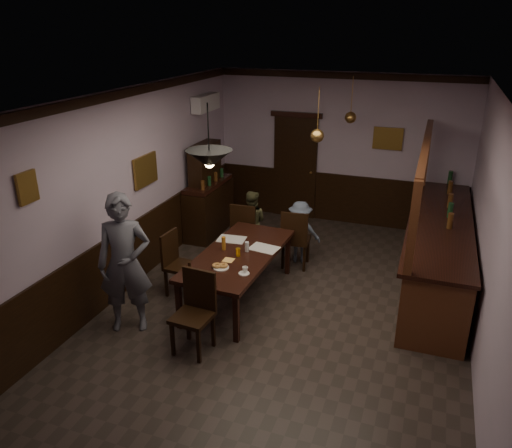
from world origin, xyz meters
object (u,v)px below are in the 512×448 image
at_px(bar_counter, 437,251).
at_px(chair_near, 196,308).
at_px(person_standing, 125,264).
at_px(pendant_brass_mid, 317,136).
at_px(sideboard, 208,198).
at_px(pendant_brass_far, 350,118).
at_px(chair_far_right, 295,237).
at_px(dining_table, 238,257).
at_px(chair_side, 176,261).
at_px(pendant_iron, 209,159).
at_px(chair_far_left, 245,229).
at_px(person_seated_left, 251,222).
at_px(soda_can, 238,252).
at_px(person_seated_right, 300,232).
at_px(coffee_cup, 245,269).

bearing_deg(bar_counter, chair_near, -134.96).
height_order(person_standing, pendant_brass_mid, pendant_brass_mid).
distance_m(sideboard, pendant_brass_far, 3.04).
bearing_deg(chair_far_right, dining_table, 62.92).
distance_m(chair_side, pendant_iron, 2.11).
distance_m(chair_side, pendant_brass_far, 3.94).
bearing_deg(sideboard, pendant_iron, -63.76).
xyz_separation_m(chair_far_left, pendant_iron, (0.36, -2.08, 1.77)).
relative_size(person_seated_left, pendant_brass_far, 1.43).
bearing_deg(soda_can, chair_near, -94.12).
bearing_deg(person_seated_left, chair_near, 85.87).
bearing_deg(chair_near, person_seated_right, 82.92).
xyz_separation_m(person_standing, person_seated_left, (0.71, 2.77, -0.37)).
distance_m(chair_side, person_seated_right, 2.23).
distance_m(person_seated_right, soda_can, 1.72).
bearing_deg(pendant_brass_far, chair_far_right, -109.06).
relative_size(chair_far_left, chair_near, 0.98).
bearing_deg(chair_far_left, dining_table, 104.49).
distance_m(chair_far_left, chair_far_right, 0.90).
bearing_deg(sideboard, dining_table, -55.27).
height_order(chair_side, soda_can, chair_side).
bearing_deg(sideboard, chair_near, -67.50).
bearing_deg(bar_counter, chair_side, -156.05).
height_order(sideboard, bar_counter, bar_counter).
bearing_deg(person_standing, dining_table, 22.53).
bearing_deg(coffee_cup, soda_can, 124.43).
xyz_separation_m(chair_far_left, pendant_brass_far, (1.43, 1.48, 1.73)).
xyz_separation_m(chair_near, chair_side, (-0.89, 1.15, -0.04)).
height_order(soda_can, pendant_iron, pendant_iron).
height_order(person_seated_left, pendant_brass_far, pendant_brass_far).
xyz_separation_m(chair_near, pendant_iron, (0.02, 0.51, 1.76)).
distance_m(chair_far_right, bar_counter, 2.23).
height_order(chair_far_left, pendant_brass_far, pendant_brass_far).
bearing_deg(person_standing, person_seated_left, 50.46).
bearing_deg(sideboard, chair_far_left, -38.00).
bearing_deg(soda_can, pendant_brass_mid, 56.33).
bearing_deg(pendant_brass_far, person_standing, -118.26).
relative_size(chair_near, coffee_cup, 13.13).
relative_size(person_standing, coffee_cup, 23.77).
relative_size(person_seated_left, bar_counter, 0.29).
bearing_deg(pendant_brass_far, person_seated_right, -112.98).
height_order(chair_near, person_standing, person_standing).
distance_m(bar_counter, pendant_brass_far, 2.74).
bearing_deg(pendant_brass_far, coffee_cup, -102.23).
relative_size(chair_near, person_seated_left, 0.91).
xyz_separation_m(person_seated_left, pendant_brass_far, (1.42, 1.20, 1.72)).
height_order(person_seated_left, sideboard, sideboard).
relative_size(dining_table, sideboard, 1.26).
distance_m(chair_far_left, soda_can, 1.47).
height_order(pendant_brass_mid, pendant_brass_far, same).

